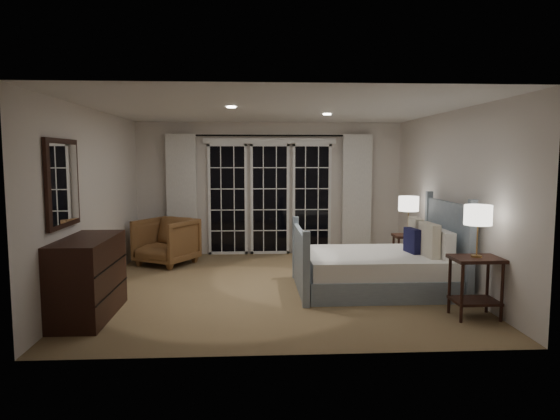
{
  "coord_description": "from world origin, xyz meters",
  "views": [
    {
      "loc": [
        -0.34,
        -6.98,
        1.84
      ],
      "look_at": [
        0.08,
        0.5,
        1.05
      ],
      "focal_mm": 32.0,
      "sensor_mm": 36.0,
      "label": 1
    }
  ],
  "objects": [
    {
      "name": "french_doors",
      "position": [
        0.0,
        2.46,
        1.09
      ],
      "size": [
        2.5,
        0.04,
        2.2
      ],
      "color": "black",
      "rests_on": "wall_back"
    },
    {
      "name": "wall_front",
      "position": [
        0.0,
        -2.5,
        1.25
      ],
      "size": [
        5.0,
        0.02,
        2.5
      ],
      "primitive_type": "cube",
      "color": "beige",
      "rests_on": "floor"
    },
    {
      "name": "wall_right",
      "position": [
        2.5,
        0.0,
        1.25
      ],
      "size": [
        0.02,
        5.0,
        2.5
      ],
      "primitive_type": "cube",
      "color": "beige",
      "rests_on": "floor"
    },
    {
      "name": "curtain_right",
      "position": [
        1.65,
        2.38,
        1.15
      ],
      "size": [
        0.55,
        0.1,
        2.25
      ],
      "primitive_type": "cube",
      "color": "white",
      "rests_on": "curtain_rod"
    },
    {
      "name": "wall_left",
      "position": [
        -2.5,
        0.0,
        1.25
      ],
      "size": [
        0.02,
        5.0,
        2.5
      ],
      "primitive_type": "cube",
      "color": "beige",
      "rests_on": "floor"
    },
    {
      "name": "ceiling",
      "position": [
        0.0,
        0.0,
        2.5
      ],
      "size": [
        5.0,
        5.0,
        0.0
      ],
      "primitive_type": "plane",
      "rotation": [
        3.14,
        0.0,
        0.0
      ],
      "color": "silver",
      "rests_on": "wall_back"
    },
    {
      "name": "dresser",
      "position": [
        -2.23,
        -1.24,
        0.46
      ],
      "size": [
        0.55,
        1.3,
        0.92
      ],
      "color": "black",
      "rests_on": "floor"
    },
    {
      "name": "nightstand_left",
      "position": [
        2.22,
        -1.51,
        0.47
      ],
      "size": [
        0.55,
        0.44,
        0.71
      ],
      "color": "black",
      "rests_on": "floor"
    },
    {
      "name": "wall_back",
      "position": [
        0.0,
        2.5,
        1.25
      ],
      "size": [
        5.0,
        0.02,
        2.5
      ],
      "primitive_type": "cube",
      "color": "beige",
      "rests_on": "floor"
    },
    {
      "name": "mirror",
      "position": [
        -2.47,
        -1.24,
        1.55
      ],
      "size": [
        0.05,
        0.85,
        1.0
      ],
      "color": "black",
      "rests_on": "wall_left"
    },
    {
      "name": "curtain_rod",
      "position": [
        0.0,
        2.4,
        2.25
      ],
      "size": [
        3.5,
        0.03,
        0.03
      ],
      "primitive_type": "cylinder",
      "rotation": [
        0.0,
        1.57,
        0.0
      ],
      "color": "black",
      "rests_on": "wall_back"
    },
    {
      "name": "lamp_left",
      "position": [
        2.22,
        -1.51,
        1.18
      ],
      "size": [
        0.31,
        0.31,
        0.6
      ],
      "color": "tan",
      "rests_on": "nightstand_left"
    },
    {
      "name": "nightstand_right",
      "position": [
        2.19,
        0.91,
        0.39
      ],
      "size": [
        0.45,
        0.36,
        0.59
      ],
      "color": "black",
      "rests_on": "floor"
    },
    {
      "name": "downlight_b",
      "position": [
        -0.6,
        -0.4,
        2.49
      ],
      "size": [
        0.12,
        0.12,
        0.01
      ],
      "primitive_type": "cylinder",
      "color": "white",
      "rests_on": "ceiling"
    },
    {
      "name": "armchair",
      "position": [
        -1.82,
        1.59,
        0.4
      ],
      "size": [
        1.19,
        1.19,
        0.8
      ],
      "primitive_type": "imported",
      "rotation": [
        0.0,
        0.0,
        -0.54
      ],
      "color": "brown",
      "rests_on": "floor"
    },
    {
      "name": "downlight_a",
      "position": [
        0.8,
        0.6,
        2.49
      ],
      "size": [
        0.12,
        0.12,
        0.01
      ],
      "primitive_type": "cylinder",
      "color": "white",
      "rests_on": "ceiling"
    },
    {
      "name": "lamp_right",
      "position": [
        2.19,
        0.91,
        1.09
      ],
      "size": [
        0.32,
        0.32,
        0.63
      ],
      "color": "tan",
      "rests_on": "nightstand_right"
    },
    {
      "name": "floor",
      "position": [
        0.0,
        0.0,
        0.0
      ],
      "size": [
        5.0,
        5.0,
        0.0
      ],
      "primitive_type": "plane",
      "color": "#8F724D",
      "rests_on": "ground"
    },
    {
      "name": "bed",
      "position": [
        1.42,
        -0.25,
        0.32
      ],
      "size": [
        2.12,
        1.51,
        1.23
      ],
      "color": "#8798A4",
      "rests_on": "floor"
    },
    {
      "name": "curtain_left",
      "position": [
        -1.65,
        2.38,
        1.15
      ],
      "size": [
        0.55,
        0.1,
        2.25
      ],
      "primitive_type": "cube",
      "color": "white",
      "rests_on": "curtain_rod"
    }
  ]
}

